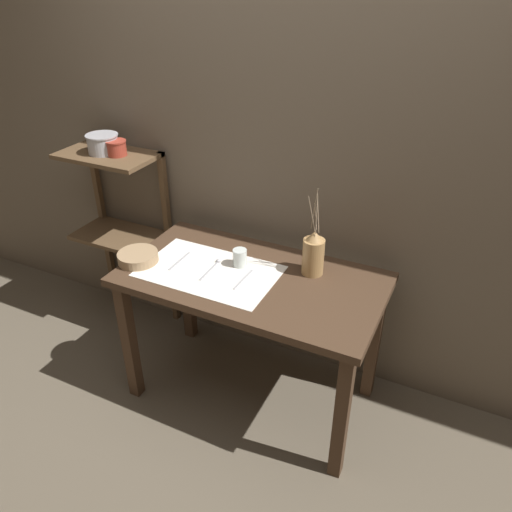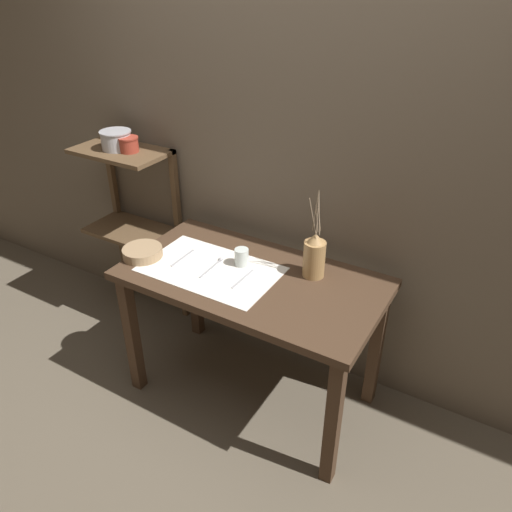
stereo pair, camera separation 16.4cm
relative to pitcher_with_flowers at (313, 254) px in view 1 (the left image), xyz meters
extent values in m
plane|color=brown|center=(-0.26, -0.16, -0.89)|extent=(12.00, 12.00, 0.00)
cube|color=brown|center=(-0.26, 0.30, 0.31)|extent=(7.00, 0.06, 2.40)
cube|color=#422D1E|center=(-0.26, -0.16, -0.13)|extent=(1.28, 0.69, 0.04)
cube|color=#422D1E|center=(-0.84, -0.44, -0.52)|extent=(0.06, 0.06, 0.74)
cube|color=#422D1E|center=(0.33, -0.44, -0.52)|extent=(0.06, 0.06, 0.74)
cube|color=#422D1E|center=(-0.84, 0.13, -0.52)|extent=(0.06, 0.06, 0.74)
cube|color=#422D1E|center=(0.33, 0.13, -0.52)|extent=(0.06, 0.06, 0.74)
cube|color=brown|center=(-1.28, 0.09, 0.27)|extent=(0.55, 0.32, 0.02)
cube|color=brown|center=(-1.28, 0.09, -0.25)|extent=(0.55, 0.32, 0.02)
cube|color=brown|center=(-1.53, 0.23, -0.30)|extent=(0.04, 0.04, 1.17)
cube|color=brown|center=(-1.02, 0.23, -0.30)|extent=(0.04, 0.04, 1.17)
cube|color=white|center=(-0.46, -0.21, -0.11)|extent=(0.67, 0.41, 0.00)
cylinder|color=#A87F4C|center=(0.00, 0.00, -0.02)|extent=(0.11, 0.11, 0.18)
cone|color=#A87F4C|center=(0.00, 0.00, 0.10)|extent=(0.08, 0.08, 0.05)
cylinder|color=#847056|center=(0.00, 0.01, 0.22)|extent=(0.04, 0.05, 0.19)
cylinder|color=#847056|center=(-0.01, 0.02, 0.19)|extent=(0.02, 0.01, 0.14)
cylinder|color=#847056|center=(-0.01, -0.02, 0.21)|extent=(0.04, 0.01, 0.18)
cylinder|color=#847056|center=(-0.01, 0.01, 0.23)|extent=(0.03, 0.03, 0.22)
cylinder|color=#847056|center=(0.01, -0.01, 0.21)|extent=(0.02, 0.04, 0.18)
cylinder|color=#847056|center=(0.00, 0.02, 0.19)|extent=(0.01, 0.04, 0.14)
cylinder|color=#9E7F5B|center=(-0.83, -0.29, -0.08)|extent=(0.20, 0.20, 0.05)
cylinder|color=silver|center=(-0.35, -0.10, -0.06)|extent=(0.07, 0.07, 0.09)
cube|color=#A8A8AD|center=(-0.64, -0.20, -0.10)|extent=(0.01, 0.19, 0.00)
cube|color=#A8A8AD|center=(-0.46, -0.21, -0.10)|extent=(0.02, 0.19, 0.00)
sphere|color=#A8A8AD|center=(-0.46, -0.12, -0.10)|extent=(0.02, 0.02, 0.02)
cube|color=#A8A8AD|center=(-0.27, -0.21, -0.10)|extent=(0.02, 0.19, 0.00)
cylinder|color=#A8A8AD|center=(-1.30, 0.09, 0.33)|extent=(0.17, 0.17, 0.11)
cylinder|color=#A8A8AD|center=(-1.30, 0.09, 0.38)|extent=(0.18, 0.18, 0.01)
cylinder|color=#9E3828|center=(-1.20, 0.09, 0.32)|extent=(0.11, 0.11, 0.08)
cylinder|color=#9E3828|center=(-1.20, 0.09, 0.36)|extent=(0.11, 0.11, 0.01)
camera|label=1|loc=(0.65, -1.97, 1.22)|focal=35.00mm
camera|label=2|loc=(0.80, -1.89, 1.22)|focal=35.00mm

